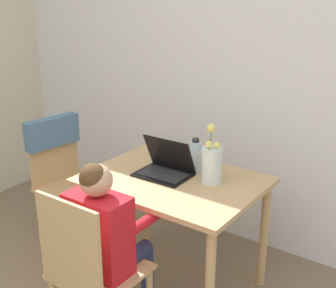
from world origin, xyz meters
TOP-DOWN VIEW (x-y plane):
  - wall_back at (0.00, 2.23)m, footprint 6.40×0.05m
  - dining_table at (-0.21, 1.46)m, footprint 0.99×0.73m
  - chair_occupied at (-0.23, 0.79)m, footprint 0.40×0.40m
  - chair_spare at (-1.16, 1.45)m, footprint 0.48×0.46m
  - person_seated at (-0.23, 0.91)m, footprint 0.32×0.42m
  - laptop at (-0.29, 1.49)m, footprint 0.31×0.24m
  - flower_vase at (-0.01, 1.54)m, footprint 0.12×0.12m
  - water_bottle at (-0.17, 1.63)m, footprint 0.07×0.07m

SIDE VIEW (x-z plane):
  - chair_occupied at x=-0.23m, z-range 0.01..0.89m
  - chair_spare at x=-1.16m, z-range 0.15..1.04m
  - dining_table at x=-0.21m, z-range 0.26..0.97m
  - person_seated at x=-0.23m, z-range 0.11..1.11m
  - laptop at x=-0.29m, z-range 0.65..0.87m
  - water_bottle at x=-0.17m, z-range 0.70..0.91m
  - flower_vase at x=-0.01m, z-range 0.66..0.99m
  - wall_back at x=0.00m, z-range 0.00..2.50m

